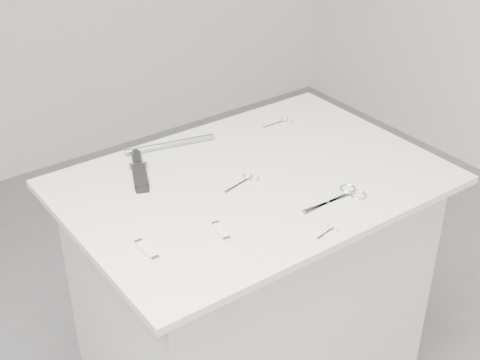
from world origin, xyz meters
TOP-DOWN VIEW (x-y plane):
  - plinth at (0.00, 0.00)m, footprint 0.90×0.60m
  - display_board at (0.00, 0.00)m, footprint 1.00×0.70m
  - large_shears at (0.13, -0.21)m, footprint 0.19×0.08m
  - embroidery_scissors_a at (-0.03, 0.00)m, footprint 0.12×0.06m
  - embroidery_scissors_b at (0.28, 0.22)m, footprint 0.11×0.05m
  - tiny_scissors at (-0.00, -0.30)m, footprint 0.07×0.03m
  - sheathed_knife at (-0.23, 0.22)m, footprint 0.10×0.19m
  - pocket_knife_a at (-0.22, -0.16)m, footprint 0.03×0.08m
  - pocket_knife_b at (-0.39, -0.12)m, footprint 0.02×0.09m
  - metal_rail at (-0.09, 0.29)m, footprint 0.27×0.08m

SIDE VIEW (x-z plane):
  - plinth at x=0.00m, z-range 0.00..0.90m
  - display_board at x=0.00m, z-range 0.90..0.92m
  - tiny_scissors at x=0.00m, z-range 0.92..0.92m
  - embroidery_scissors_b at x=0.28m, z-range 0.92..0.92m
  - embroidery_scissors_a at x=-0.03m, z-range 0.92..0.92m
  - large_shears at x=0.13m, z-range 0.92..0.93m
  - pocket_knife_a at x=-0.22m, z-range 0.92..0.93m
  - pocket_knife_b at x=-0.39m, z-range 0.92..0.93m
  - sheathed_knife at x=-0.23m, z-range 0.91..0.94m
  - metal_rail at x=-0.09m, z-range 0.92..0.94m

